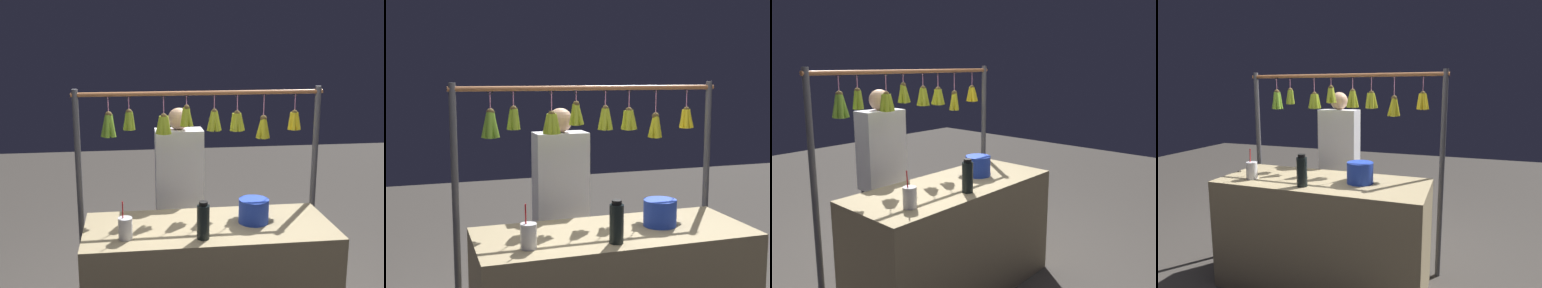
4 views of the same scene
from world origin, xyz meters
TOP-DOWN VIEW (x-y plane):
  - display_rack at (0.01, -0.44)m, footprint 1.84×0.12m
  - water_bottle at (0.07, 0.21)m, footprint 0.08×0.08m
  - blue_bucket at (-0.31, -0.02)m, footprint 0.20×0.20m
  - drink_cup at (0.56, 0.15)m, footprint 0.09×0.09m
  - vendor_person at (0.13, -0.71)m, footprint 0.38×0.20m

SIDE VIEW (x-z plane):
  - vendor_person at x=0.13m, z-range -0.01..1.58m
  - drink_cup at x=0.56m, z-range 0.84..1.08m
  - blue_bucket at x=-0.31m, z-range 0.89..1.05m
  - water_bottle at x=0.07m, z-range 0.88..1.13m
  - display_rack at x=0.01m, z-range 0.40..2.17m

